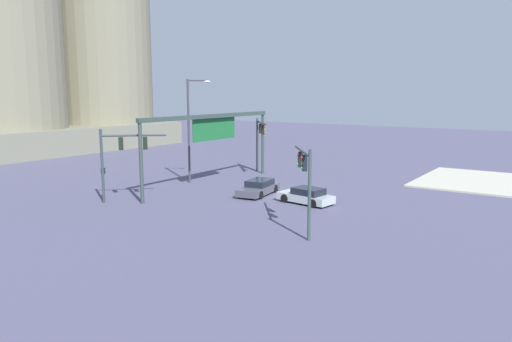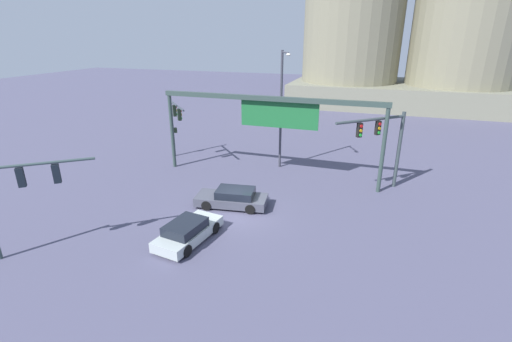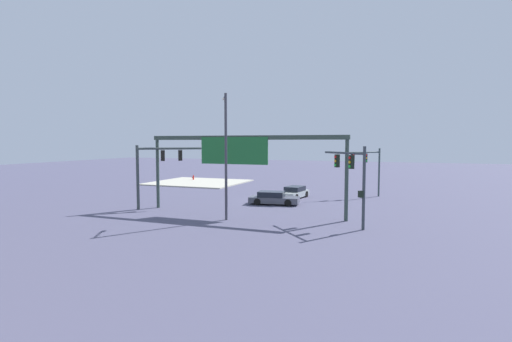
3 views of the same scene
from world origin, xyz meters
TOP-DOWN VIEW (x-y plane):
  - ground_plane at (0.00, 0.00)m, footprint 168.14×168.14m
  - sidewalk_corner at (15.48, -13.60)m, footprint 12.47×11.41m
  - traffic_signal_near_corner at (8.26, 6.79)m, footprint 4.35×3.97m
  - traffic_signal_opposite_side at (-8.92, 8.06)m, footprint 3.42×3.89m
  - traffic_signal_cross_street at (-8.37, -7.44)m, footprint 4.13×3.27m
  - streetlamp_curved_arm at (0.30, 9.02)m, footprint 1.24×1.98m
  - overhead_sign_gantry at (0.19, 6.44)m, footprint 16.91×0.43m
  - sedan_car_approaching at (-1.40, -3.84)m, footprint 2.38×4.45m
  - sedan_car_waiting_far at (-0.72, 0.90)m, footprint 4.82×2.48m

SIDE VIEW (x-z plane):
  - ground_plane at x=0.00m, z-range 0.00..0.00m
  - sidewalk_corner at x=15.48m, z-range 0.00..0.15m
  - sedan_car_approaching at x=-1.40m, z-range -0.03..1.18m
  - sedan_car_waiting_far at x=-0.72m, z-range -0.03..1.18m
  - traffic_signal_cross_street at x=-8.37m, z-range 1.07..6.24m
  - traffic_signal_opposite_side at x=-8.92m, z-range 0.97..6.54m
  - traffic_signal_near_corner at x=8.26m, z-range 1.12..6.69m
  - overhead_sign_gantry at x=0.19m, z-range 2.00..8.37m
  - streetlamp_curved_arm at x=0.30m, z-range 0.63..10.07m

